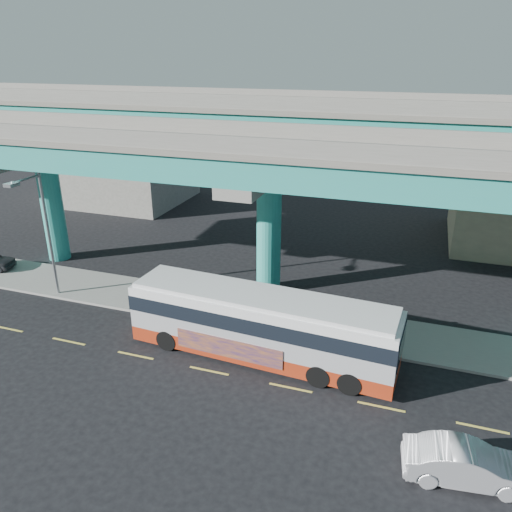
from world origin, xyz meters
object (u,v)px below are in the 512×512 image
(transit_bus, at_px, (261,323))
(sedan, at_px, (467,464))
(stop_sign, at_px, (343,309))
(street_lamp, at_px, (39,219))

(transit_bus, bearing_deg, sedan, -25.08)
(sedan, height_order, stop_sign, stop_sign)
(street_lamp, xyz_separation_m, stop_sign, (17.55, 0.74, -3.14))
(sedan, relative_size, street_lamp, 0.59)
(street_lamp, bearing_deg, stop_sign, 2.40)
(stop_sign, bearing_deg, street_lamp, -157.06)
(street_lamp, bearing_deg, transit_bus, -7.09)
(sedan, distance_m, stop_sign, 9.52)
(transit_bus, distance_m, street_lamp, 14.51)
(stop_sign, bearing_deg, sedan, -32.18)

